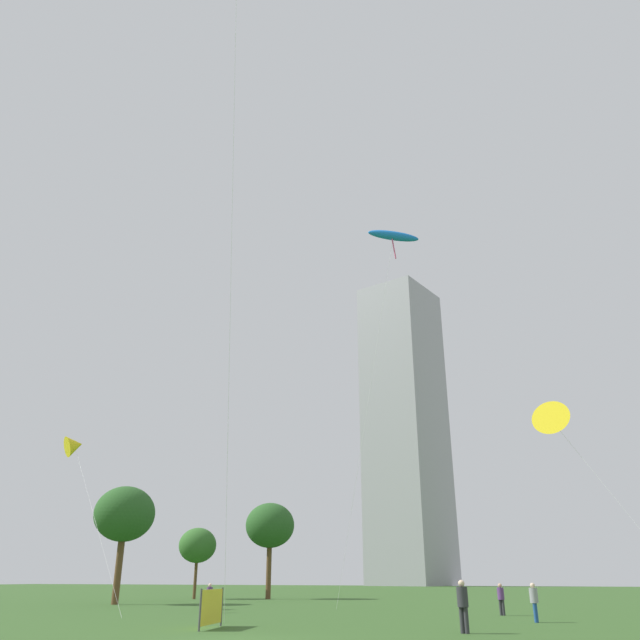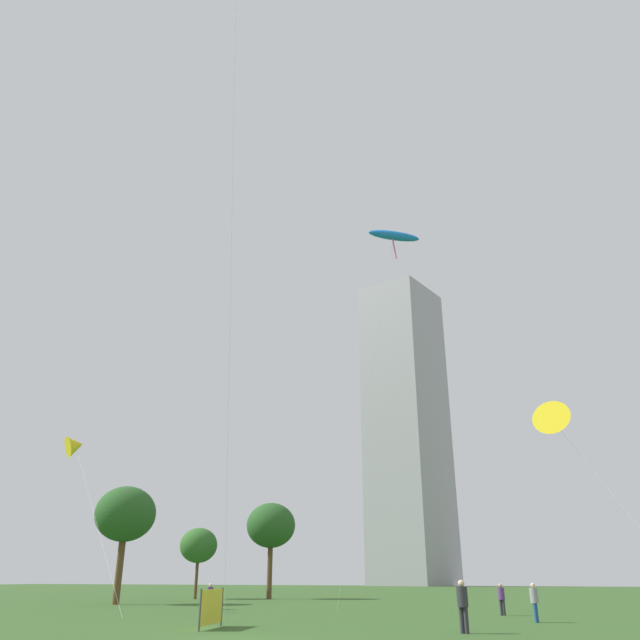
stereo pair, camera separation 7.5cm
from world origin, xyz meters
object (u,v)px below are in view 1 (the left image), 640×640
(person_standing_0, at_px, (501,597))
(distant_highrise_0, at_px, (406,427))
(person_standing_3, at_px, (534,599))
(kite_flying_3, at_px, (393,236))
(person_standing_2, at_px, (463,602))
(kite_flying_4, at_px, (75,446))
(event_banner, at_px, (212,607))
(park_tree_0, at_px, (270,526))
(park_tree_1, at_px, (125,514))
(person_standing_1, at_px, (209,596))
(kite_flying_1, at_px, (555,424))
(park_tree_2, at_px, (198,545))

(person_standing_0, bearing_deg, distant_highrise_0, 124.75)
(person_standing_3, distance_m, kite_flying_3, 27.59)
(distant_highrise_0, bearing_deg, person_standing_0, -59.23)
(person_standing_2, relative_size, kite_flying_4, 0.16)
(event_banner, bearing_deg, park_tree_0, 111.49)
(park_tree_1, bearing_deg, kite_flying_4, -83.14)
(person_standing_0, bearing_deg, park_tree_1, -169.61)
(person_standing_2, bearing_deg, kite_flying_4, -179.56)
(person_standing_0, bearing_deg, park_tree_0, 158.62)
(person_standing_1, distance_m, park_tree_1, 15.80)
(person_standing_1, relative_size, event_banner, 0.56)
(park_tree_1, bearing_deg, person_standing_3, -17.87)
(person_standing_2, bearing_deg, park_tree_0, 144.86)
(kite_flying_1, bearing_deg, person_standing_2, -105.44)
(kite_flying_4, bearing_deg, kite_flying_1, 8.97)
(kite_flying_3, relative_size, park_tree_0, 3.07)
(kite_flying_4, distance_m, park_tree_0, 24.01)
(kite_flying_4, bearing_deg, person_standing_2, -19.08)
(person_standing_3, xyz_separation_m, kite_flying_3, (-7.72, 8.46, 25.09))
(kite_flying_3, bearing_deg, distant_highrise_0, 102.85)
(distant_highrise_0, bearing_deg, park_tree_1, -72.50)
(park_tree_0, bearing_deg, kite_flying_3, -44.06)
(park_tree_1, relative_size, distant_highrise_0, 0.11)
(park_tree_1, distance_m, park_tree_2, 13.29)
(person_standing_0, xyz_separation_m, kite_flying_1, (3.95, 2.08, 9.57))
(park_tree_1, bearing_deg, kite_flying_1, -4.57)
(person_standing_0, xyz_separation_m, person_standing_3, (2.02, -5.22, 0.04))
(person_standing_2, relative_size, distant_highrise_0, 0.02)
(person_standing_1, distance_m, park_tree_0, 25.23)
(person_standing_2, distance_m, event_banner, 9.97)
(person_standing_2, height_order, kite_flying_4, kite_flying_4)
(person_standing_2, bearing_deg, kite_flying_3, 129.18)
(kite_flying_3, bearing_deg, person_standing_2, -70.34)
(kite_flying_1, height_order, event_banner, kite_flying_1)
(person_standing_2, height_order, kite_flying_3, kite_flying_3)
(person_standing_1, distance_m, event_banner, 12.22)
(person_standing_3, relative_size, event_banner, 0.59)
(person_standing_2, distance_m, distant_highrise_0, 141.19)
(kite_flying_1, height_order, kite_flying_3, kite_flying_3)
(person_standing_2, xyz_separation_m, kite_flying_3, (-5.63, 15.75, 25.01))
(kite_flying_3, bearing_deg, park_tree_1, 176.42)
(kite_flying_1, height_order, distant_highrise_0, distant_highrise_0)
(kite_flying_3, height_order, kite_flying_4, kite_flying_3)
(kite_flying_4, bearing_deg, person_standing_3, -4.39)
(person_standing_3, relative_size, kite_flying_4, 0.15)
(person_standing_1, bearing_deg, park_tree_1, 132.27)
(kite_flying_3, height_order, distant_highrise_0, distant_highrise_0)
(kite_flying_1, distance_m, distant_highrise_0, 126.33)
(person_standing_3, height_order, park_tree_2, park_tree_2)
(person_standing_2, bearing_deg, person_standing_1, 169.33)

